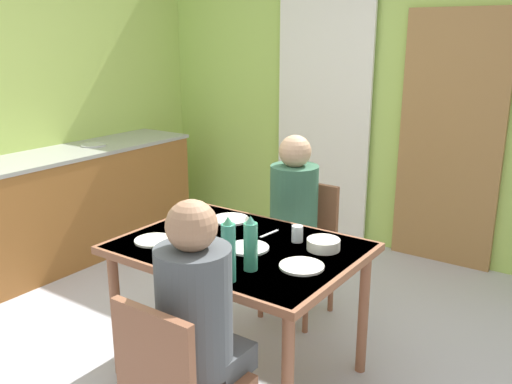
# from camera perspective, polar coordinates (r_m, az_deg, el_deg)

# --- Properties ---
(ground_plane) EXTENTS (5.93, 5.93, 0.00)m
(ground_plane) POSITION_cam_1_polar(r_m,az_deg,el_deg) (3.38, -6.09, -16.28)
(ground_plane) COLOR #B5B1B9
(wall_back) EXTENTS (4.52, 0.10, 2.77)m
(wall_back) POSITION_cam_1_polar(r_m,az_deg,el_deg) (4.82, 11.71, 10.73)
(wall_back) COLOR #ACD05E
(wall_back) RESTS_ON ground_plane
(wall_left) EXTENTS (0.10, 3.42, 2.77)m
(wall_left) POSITION_cam_1_polar(r_m,az_deg,el_deg) (4.90, -21.73, 10.02)
(wall_left) COLOR #B0CD5F
(wall_left) RESTS_ON ground_plane
(door_wooden) EXTENTS (0.80, 0.05, 2.00)m
(door_wooden) POSITION_cam_1_polar(r_m,az_deg,el_deg) (4.56, 19.49, 4.98)
(door_wooden) COLOR #9C6F3E
(door_wooden) RESTS_ON ground_plane
(curtain_panel) EXTENTS (0.90, 0.03, 2.32)m
(curtain_panel) POSITION_cam_1_polar(r_m,az_deg,el_deg) (4.92, 6.97, 8.45)
(curtain_panel) COLOR white
(curtain_panel) RESTS_ON ground_plane
(kitchen_counter) EXTENTS (0.61, 2.44, 0.91)m
(kitchen_counter) POSITION_cam_1_polar(r_m,az_deg,el_deg) (4.75, -19.47, -1.45)
(kitchen_counter) COLOR #965C29
(kitchen_counter) RESTS_ON ground_plane
(dining_table) EXTENTS (1.22, 0.92, 0.75)m
(dining_table) POSITION_cam_1_polar(r_m,az_deg,el_deg) (2.89, -1.71, -6.96)
(dining_table) COLOR brown
(dining_table) RESTS_ON ground_plane
(chair_far_diner) EXTENTS (0.40, 0.40, 0.87)m
(chair_far_diner) POSITION_cam_1_polar(r_m,az_deg,el_deg) (3.63, 4.88, -5.08)
(chair_far_diner) COLOR brown
(chair_far_diner) RESTS_ON ground_plane
(person_near_diner) EXTENTS (0.30, 0.37, 0.77)m
(person_near_diner) POSITION_cam_1_polar(r_m,az_deg,el_deg) (2.21, -6.17, -11.70)
(person_near_diner) COLOR #494D50
(person_near_diner) RESTS_ON ground_plane
(person_far_diner) EXTENTS (0.30, 0.37, 0.77)m
(person_far_diner) POSITION_cam_1_polar(r_m,az_deg,el_deg) (3.43, 3.84, -1.34)
(person_far_diner) COLOR #376D49
(person_far_diner) RESTS_ON ground_plane
(water_bottle_green_near) EXTENTS (0.07, 0.07, 0.26)m
(water_bottle_green_near) POSITION_cam_1_polar(r_m,az_deg,el_deg) (2.53, -0.57, -5.51)
(water_bottle_green_near) COLOR #378D6B
(water_bottle_green_near) RESTS_ON dining_table
(water_bottle_green_far) EXTENTS (0.06, 0.06, 0.30)m
(water_bottle_green_far) POSITION_cam_1_polar(r_m,az_deg,el_deg) (2.41, -2.87, -6.14)
(water_bottle_green_far) COLOR #358A71
(water_bottle_green_far) RESTS_ON dining_table
(serving_bowl_center) EXTENTS (0.17, 0.17, 0.05)m
(serving_bowl_center) POSITION_cam_1_polar(r_m,az_deg,el_deg) (2.82, 7.01, -5.41)
(serving_bowl_center) COLOR silver
(serving_bowl_center) RESTS_ON dining_table
(dinner_plate_near_left) EXTENTS (0.20, 0.20, 0.01)m
(dinner_plate_near_left) POSITION_cam_1_polar(r_m,az_deg,el_deg) (2.96, -10.55, -4.95)
(dinner_plate_near_left) COLOR white
(dinner_plate_near_left) RESTS_ON dining_table
(dinner_plate_near_right) EXTENTS (0.21, 0.21, 0.01)m
(dinner_plate_near_right) POSITION_cam_1_polar(r_m,az_deg,el_deg) (2.81, -0.80, -5.81)
(dinner_plate_near_right) COLOR white
(dinner_plate_near_right) RESTS_ON dining_table
(dinner_plate_far_center) EXTENTS (0.22, 0.22, 0.01)m
(dinner_plate_far_center) POSITION_cam_1_polar(r_m,az_deg,el_deg) (3.23, -2.67, -2.83)
(dinner_plate_far_center) COLOR white
(dinner_plate_far_center) RESTS_ON dining_table
(dinner_plate_far_side) EXTENTS (0.21, 0.21, 0.01)m
(dinner_plate_far_side) POSITION_cam_1_polar(r_m,az_deg,el_deg) (2.61, 4.76, -7.68)
(dinner_plate_far_side) COLOR white
(dinner_plate_far_side) RESTS_ON dining_table
(drinking_glass_by_near_diner) EXTENTS (0.06, 0.06, 0.09)m
(drinking_glass_by_near_diner) POSITION_cam_1_polar(r_m,az_deg,el_deg) (2.90, 4.31, -4.34)
(drinking_glass_by_near_diner) COLOR silver
(drinking_glass_by_near_diner) RESTS_ON dining_table
(drinking_glass_by_far_diner) EXTENTS (0.06, 0.06, 0.11)m
(drinking_glass_by_far_diner) POSITION_cam_1_polar(r_m,az_deg,el_deg) (2.66, -8.64, -6.12)
(drinking_glass_by_far_diner) COLOR silver
(drinking_glass_by_far_diner) RESTS_ON dining_table
(drinking_glass_spare_center) EXTENTS (0.06, 0.06, 0.09)m
(drinking_glass_spare_center) POSITION_cam_1_polar(r_m,az_deg,el_deg) (2.74, -7.57, -5.62)
(drinking_glass_spare_center) COLOR silver
(drinking_glass_spare_center) RESTS_ON dining_table
(cutlery_knife_near) EXTENTS (0.12, 0.12, 0.00)m
(cutlery_knife_near) POSITION_cam_1_polar(r_m,az_deg,el_deg) (3.06, -4.81, -4.07)
(cutlery_knife_near) COLOR silver
(cutlery_knife_near) RESTS_ON dining_table
(cutlery_fork_near) EXTENTS (0.15, 0.07, 0.00)m
(cutlery_fork_near) POSITION_cam_1_polar(r_m,az_deg,el_deg) (3.21, -7.68, -3.18)
(cutlery_fork_near) COLOR silver
(cutlery_fork_near) RESTS_ON dining_table
(cutlery_knife_far) EXTENTS (0.03, 0.15, 0.00)m
(cutlery_knife_far) POSITION_cam_1_polar(r_m,az_deg,el_deg) (3.01, 1.39, -4.34)
(cutlery_knife_far) COLOR silver
(cutlery_knife_far) RESTS_ON dining_table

